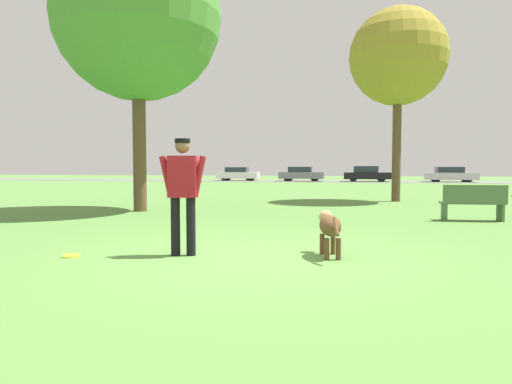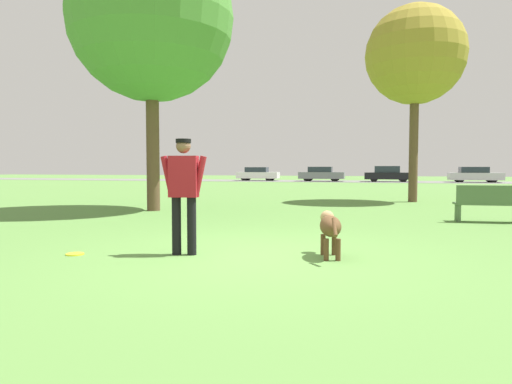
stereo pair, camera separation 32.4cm
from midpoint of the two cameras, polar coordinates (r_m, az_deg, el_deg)
ground_plane at (r=6.50m, az=-1.91°, el=-7.92°), size 120.00×120.00×0.00m
far_road_strip at (r=40.79m, az=9.83°, el=1.33°), size 120.00×6.00×0.01m
person at (r=6.49m, az=-10.55°, el=0.63°), size 0.67×0.29×1.64m
dog at (r=6.42m, az=7.75°, el=-4.29°), size 0.42×1.05×0.62m
frisbee at (r=6.97m, az=-23.38°, el=-7.34°), size 0.25×0.25×0.02m
tree_mid_center at (r=17.79m, az=16.83°, el=15.81°), size 3.49×3.49×6.96m
tree_near_left at (r=13.98m, az=-15.26°, el=20.33°), size 4.63×4.63×7.74m
parked_car_white at (r=42.32m, az=-2.51°, el=2.27°), size 3.90×1.81×1.25m
parked_car_grey at (r=40.78m, az=5.46°, el=2.26°), size 3.97×1.87×1.29m
parked_car_black at (r=40.55m, az=13.44°, el=2.20°), size 3.97×1.80×1.35m
parked_car_silver at (r=41.73m, az=22.93°, el=2.02°), size 4.08×1.85×1.28m
park_bench at (r=11.60m, az=24.81°, el=-1.10°), size 1.42×0.49×0.84m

